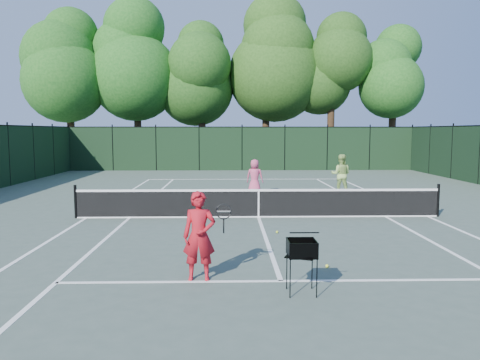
{
  "coord_description": "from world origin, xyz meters",
  "views": [
    {
      "loc": [
        -0.96,
        -14.75,
        2.76
      ],
      "look_at": [
        -0.57,
        1.0,
        1.1
      ],
      "focal_mm": 35.0,
      "sensor_mm": 36.0,
      "label": 1
    }
  ],
  "objects_px": {
    "coach": "(199,236)",
    "player_pink": "(255,177)",
    "player_green": "(341,174)",
    "loose_ball_near_cart": "(327,266)",
    "ball_hopper": "(302,249)",
    "loose_ball_midcourt": "(277,232)"
  },
  "relations": [
    {
      "from": "coach",
      "to": "loose_ball_near_cart",
      "type": "bearing_deg",
      "value": 15.11
    },
    {
      "from": "ball_hopper",
      "to": "loose_ball_midcourt",
      "type": "xyz_separation_m",
      "value": [
        0.08,
        4.7,
        -0.74
      ]
    },
    {
      "from": "player_green",
      "to": "ball_hopper",
      "type": "relative_size",
      "value": 1.9
    },
    {
      "from": "coach",
      "to": "player_pink",
      "type": "relative_size",
      "value": 1.08
    },
    {
      "from": "loose_ball_midcourt",
      "to": "ball_hopper",
      "type": "bearing_deg",
      "value": -90.93
    },
    {
      "from": "player_pink",
      "to": "loose_ball_near_cart",
      "type": "xyz_separation_m",
      "value": [
        0.84,
        -11.15,
        -0.73
      ]
    },
    {
      "from": "coach",
      "to": "ball_hopper",
      "type": "xyz_separation_m",
      "value": [
        1.77,
        -0.78,
        -0.05
      ]
    },
    {
      "from": "player_green",
      "to": "coach",
      "type": "bearing_deg",
      "value": 82.86
    },
    {
      "from": "coach",
      "to": "loose_ball_near_cart",
      "type": "xyz_separation_m",
      "value": [
        2.53,
        0.7,
        -0.8
      ]
    },
    {
      "from": "player_pink",
      "to": "loose_ball_near_cart",
      "type": "height_order",
      "value": "player_pink"
    },
    {
      "from": "coach",
      "to": "ball_hopper",
      "type": "distance_m",
      "value": 1.94
    },
    {
      "from": "coach",
      "to": "ball_hopper",
      "type": "bearing_deg",
      "value": -24.15
    },
    {
      "from": "player_pink",
      "to": "ball_hopper",
      "type": "distance_m",
      "value": 12.63
    },
    {
      "from": "ball_hopper",
      "to": "player_pink",
      "type": "bearing_deg",
      "value": 112.87
    },
    {
      "from": "player_green",
      "to": "loose_ball_midcourt",
      "type": "relative_size",
      "value": 25.79
    },
    {
      "from": "coach",
      "to": "loose_ball_near_cart",
      "type": "distance_m",
      "value": 2.74
    },
    {
      "from": "player_pink",
      "to": "player_green",
      "type": "height_order",
      "value": "player_green"
    },
    {
      "from": "coach",
      "to": "player_pink",
      "type": "bearing_deg",
      "value": 81.53
    },
    {
      "from": "player_green",
      "to": "loose_ball_midcourt",
      "type": "height_order",
      "value": "player_green"
    },
    {
      "from": "player_green",
      "to": "loose_ball_near_cart",
      "type": "bearing_deg",
      "value": 93.06
    },
    {
      "from": "ball_hopper",
      "to": "loose_ball_near_cart",
      "type": "relative_size",
      "value": 13.59
    },
    {
      "from": "player_pink",
      "to": "loose_ball_near_cart",
      "type": "distance_m",
      "value": 11.2
    }
  ]
}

